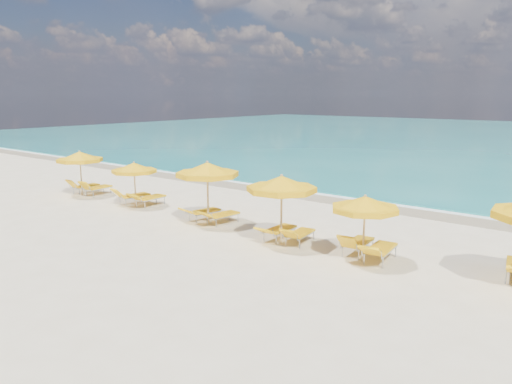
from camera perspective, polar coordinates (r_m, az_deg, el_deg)
The scene contains 19 objects.
ground_plane at distance 19.39m, azimuth -2.77°, elevation -4.15°, with size 120.00×120.00×0.00m, color beige.
wet_sand_band at distance 25.27m, azimuth 8.37°, elevation -0.64°, with size 120.00×2.60×0.01m, color tan.
foam_line at distance 25.95m, azimuth 9.26°, elevation -0.36°, with size 120.00×1.20×0.03m, color white.
whitecap_near at distance 36.42m, azimuth 7.85°, elevation 2.99°, with size 14.00×0.36×0.05m, color white.
umbrella_0 at distance 26.80m, azimuth -19.50°, elevation 3.78°, with size 2.97×2.97×2.31m.
umbrella_1 at distance 23.50m, azimuth -13.76°, elevation 2.66°, with size 2.09×2.09×2.08m.
umbrella_2 at distance 19.78m, azimuth -5.59°, elevation 2.50°, with size 2.70×2.70×2.53m.
umbrella_3 at distance 16.96m, azimuth 2.94°, elevation 0.86°, with size 2.94×2.94×2.45m.
umbrella_4 at distance 15.54m, azimuth 12.35°, elevation -1.40°, with size 2.37×2.37×2.12m.
lounger_0_left at distance 27.70m, azimuth -18.91°, elevation 0.37°, with size 0.61×1.71×0.84m.
lounger_0_right at distance 26.93m, azimuth -17.63°, elevation 0.17°, with size 0.85×1.83×0.87m.
lounger_1_left at distance 24.33m, azimuth -13.82°, elevation -0.75°, with size 0.86×1.88×0.86m.
lounger_1_right at distance 23.66m, azimuth -12.04°, elevation -1.01°, with size 0.72×1.94×0.77m.
lounger_2_left at distance 20.72m, azimuth -6.02°, elevation -2.61°, with size 0.87×1.85×0.66m.
lounger_2_right at distance 20.04m, azimuth -3.91°, elevation -3.03°, with size 0.78×1.88×0.69m.
lounger_3_left at distance 17.87m, azimuth 2.63°, elevation -4.77°, with size 0.65×1.88×0.67m.
lounger_3_right at distance 17.45m, azimuth 5.00°, elevation -5.21°, with size 0.78×1.79×0.75m.
lounger_4_left at distance 16.61m, azimuth 11.51°, elevation -6.20°, with size 0.77×1.84×0.87m.
lounger_4_right at distance 16.04m, azimuth 13.97°, elevation -6.90°, with size 0.86×2.03×0.81m.
Camera 1 is at (12.37, -14.03, 5.12)m, focal length 35.00 mm.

